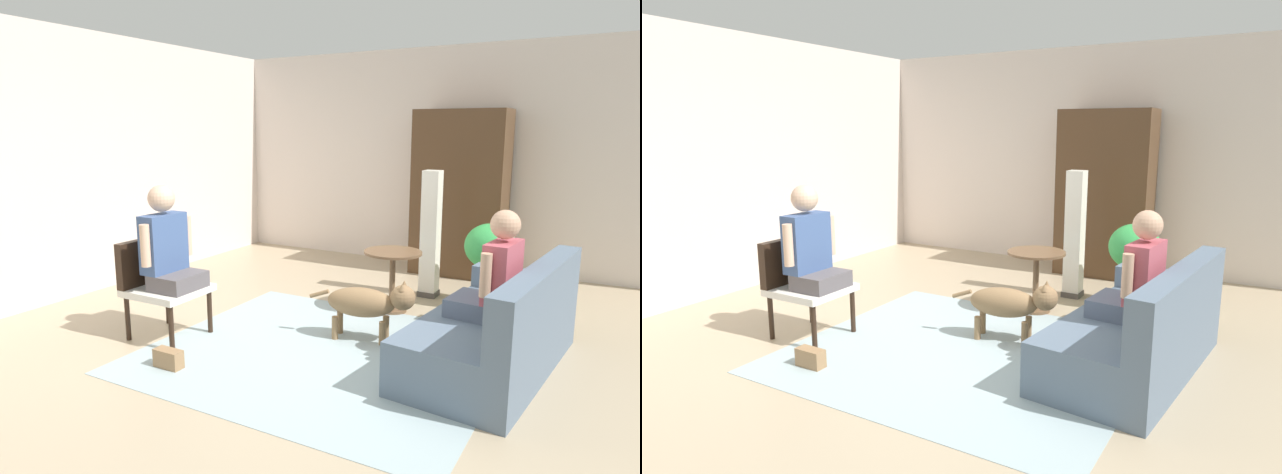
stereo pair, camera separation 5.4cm
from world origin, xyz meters
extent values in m
plane|color=tan|center=(0.00, 0.00, 0.00)|extent=(7.95, 7.95, 0.00)
cube|color=silver|center=(0.00, 3.37, 1.43)|extent=(6.76, 0.12, 2.85)
cube|color=silver|center=(-3.14, 0.30, 1.43)|extent=(0.12, 7.23, 2.85)
cube|color=#9EB2B7|center=(0.05, -0.10, 0.00)|extent=(2.75, 2.46, 0.01)
cube|color=slate|center=(1.28, 0.29, 0.20)|extent=(1.06, 1.93, 0.40)
cube|color=slate|center=(1.62, 0.25, 0.62)|extent=(0.38, 1.85, 0.44)
cube|color=slate|center=(1.37, 1.12, 0.50)|extent=(0.88, 0.27, 0.19)
cube|color=gray|center=(1.44, -0.19, 0.54)|extent=(0.13, 0.33, 0.28)
cube|color=gray|center=(1.50, 0.32, 0.54)|extent=(0.13, 0.33, 0.28)
cylinder|color=black|center=(-1.07, -0.20, 0.20)|extent=(0.04, 0.04, 0.39)
cylinder|color=black|center=(-1.07, -0.68, 0.20)|extent=(0.04, 0.04, 0.39)
cylinder|color=black|center=(-1.58, -0.20, 0.20)|extent=(0.04, 0.04, 0.39)
cylinder|color=black|center=(-1.58, -0.69, 0.20)|extent=(0.04, 0.04, 0.39)
cube|color=white|center=(-1.33, -0.44, 0.42)|extent=(0.61, 0.59, 0.06)
cube|color=black|center=(-1.59, -0.44, 0.66)|extent=(0.09, 0.58, 0.40)
cube|color=slate|center=(1.18, 0.30, 0.47)|extent=(0.45, 0.46, 0.14)
cube|color=#B24C59|center=(1.35, 0.28, 0.77)|extent=(0.22, 0.44, 0.46)
sphere|color=tan|center=(1.35, 0.28, 1.13)|extent=(0.22, 0.22, 0.22)
cylinder|color=tan|center=(1.28, 0.04, 0.79)|extent=(0.08, 0.08, 0.32)
cylinder|color=tan|center=(1.34, 0.54, 0.79)|extent=(0.08, 0.08, 0.32)
cube|color=#5B5558|center=(-1.20, -0.44, 0.52)|extent=(0.35, 0.42, 0.14)
cube|color=#3F598C|center=(-1.35, -0.44, 0.85)|extent=(0.18, 0.42, 0.50)
sphere|color=#DDB293|center=(-1.35, -0.44, 1.23)|extent=(0.23, 0.23, 0.23)
cylinder|color=#DDB293|center=(-1.31, -0.19, 0.87)|extent=(0.08, 0.08, 0.35)
cylinder|color=#DDB293|center=(-1.30, -0.69, 0.87)|extent=(0.08, 0.08, 0.35)
cylinder|color=brown|center=(0.12, 1.18, 0.61)|extent=(0.58, 0.58, 0.02)
cylinder|color=brown|center=(0.12, 1.18, 0.30)|extent=(0.06, 0.06, 0.59)
cylinder|color=brown|center=(0.12, 1.18, 0.01)|extent=(0.30, 0.30, 0.03)
ellipsoid|color=olive|center=(0.18, 0.33, 0.34)|extent=(0.64, 0.37, 0.26)
sphere|color=olive|center=(0.53, 0.40, 0.41)|extent=(0.21, 0.21, 0.21)
cone|color=olive|center=(0.52, 0.45, 0.52)|extent=(0.06, 0.06, 0.06)
cone|color=olive|center=(0.54, 0.34, 0.52)|extent=(0.06, 0.06, 0.06)
cylinder|color=olive|center=(-0.20, 0.26, 0.38)|extent=(0.18, 0.07, 0.10)
cylinder|color=olive|center=(0.37, 0.44, 0.10)|extent=(0.06, 0.06, 0.21)
cylinder|color=olive|center=(0.40, 0.29, 0.10)|extent=(0.06, 0.06, 0.21)
cylinder|color=olive|center=(-0.04, 0.36, 0.10)|extent=(0.06, 0.06, 0.21)
cylinder|color=olive|center=(-0.02, 0.21, 0.10)|extent=(0.06, 0.06, 0.21)
cylinder|color=#4C5156|center=(0.93, 1.80, 0.12)|extent=(0.26, 0.26, 0.23)
cylinder|color=brown|center=(0.93, 1.80, 0.33)|extent=(0.03, 0.03, 0.20)
ellipsoid|color=green|center=(0.93, 1.80, 0.64)|extent=(0.52, 0.52, 0.46)
cube|color=#4C4742|center=(0.28, 1.85, 0.03)|extent=(0.20, 0.20, 0.06)
cube|color=white|center=(0.28, 1.85, 0.72)|extent=(0.18, 0.18, 1.32)
cube|color=#4C331E|center=(0.27, 2.96, 1.02)|extent=(1.11, 0.56, 2.05)
cube|color=#99724C|center=(-0.86, -0.94, 0.07)|extent=(0.23, 0.10, 0.15)
camera|label=1|loc=(2.12, -3.81, 1.81)|focal=30.88mm
camera|label=2|loc=(2.17, -3.79, 1.81)|focal=30.88mm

